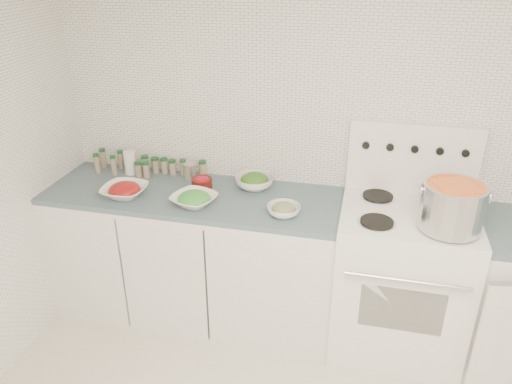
# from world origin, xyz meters

# --- Properties ---
(room_walls) EXTENTS (3.54, 3.04, 2.52)m
(room_walls) POSITION_xyz_m (0.00, 0.00, 1.56)
(room_walls) COLOR white
(room_walls) RESTS_ON ground
(counter_left) EXTENTS (1.85, 0.62, 0.90)m
(counter_left) POSITION_xyz_m (-0.82, 1.19, 0.45)
(counter_left) COLOR white
(counter_left) RESTS_ON ground
(stove) EXTENTS (0.76, 0.70, 1.36)m
(stove) POSITION_xyz_m (0.48, 1.19, 0.50)
(stove) COLOR white
(stove) RESTS_ON ground
(stock_pot) EXTENTS (0.35, 0.32, 0.25)m
(stock_pot) POSITION_xyz_m (0.67, 1.03, 1.08)
(stock_pot) COLOR silver
(stock_pot) RESTS_ON stove
(bowl_tomato) EXTENTS (0.27, 0.27, 0.09)m
(bowl_tomato) POSITION_xyz_m (-1.22, 1.06, 0.94)
(bowl_tomato) COLOR white
(bowl_tomato) RESTS_ON counter_left
(bowl_snowpea) EXTENTS (0.32, 0.32, 0.09)m
(bowl_snowpea) POSITION_xyz_m (-0.76, 1.05, 0.94)
(bowl_snowpea) COLOR white
(bowl_snowpea) RESTS_ON counter_left
(bowl_broccoli) EXTENTS (0.31, 0.31, 0.10)m
(bowl_broccoli) POSITION_xyz_m (-0.47, 1.36, 0.95)
(bowl_broccoli) COLOR white
(bowl_broccoli) RESTS_ON counter_left
(bowl_zucchini) EXTENTS (0.21, 0.21, 0.08)m
(bowl_zucchini) POSITION_xyz_m (-0.22, 1.05, 0.94)
(bowl_zucchini) COLOR white
(bowl_zucchini) RESTS_ON counter_left
(bowl_pepper) EXTENTS (0.13, 0.13, 0.08)m
(bowl_pepper) POSITION_xyz_m (-0.79, 1.28, 0.94)
(bowl_pepper) COLOR #52110E
(bowl_pepper) RESTS_ON counter_left
(salt_canister) EXTENTS (0.08, 0.08, 0.16)m
(salt_canister) POSITION_xyz_m (-1.33, 1.39, 0.98)
(salt_canister) COLOR white
(salt_canister) RESTS_ON counter_left
(tin_can) EXTENTS (0.08, 0.08, 0.11)m
(tin_can) POSITION_xyz_m (-0.91, 1.40, 0.95)
(tin_can) COLOR #B6B09A
(tin_can) RESTS_ON counter_left
(spice_cluster) EXTENTS (0.77, 0.15, 0.14)m
(spice_cluster) POSITION_xyz_m (-1.23, 1.41, 0.96)
(spice_cluster) COLOR gray
(spice_cluster) RESTS_ON counter_left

